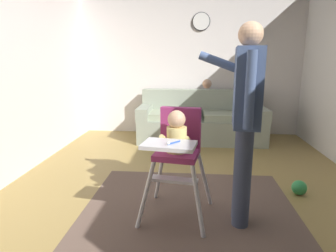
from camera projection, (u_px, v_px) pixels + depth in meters
ground at (186, 208)px, 2.84m from camera, size 5.62×7.32×0.10m
wall_far at (190, 65)px, 5.34m from camera, size 4.82×0.06×2.59m
area_rug at (189, 227)px, 2.42m from camera, size 1.98×2.36×0.01m
couch at (202, 121)px, 5.04m from camera, size 2.15×0.86×0.86m
high_chair at (177, 143)px, 2.47m from camera, size 0.69×0.79×0.98m
adult_standing at (245, 116)px, 2.31m from camera, size 0.51×0.53×1.66m
toy_ball at (299, 188)px, 3.00m from camera, size 0.15×0.15×0.15m
wall_clock at (201, 21)px, 5.12m from camera, size 0.32×0.04×0.32m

